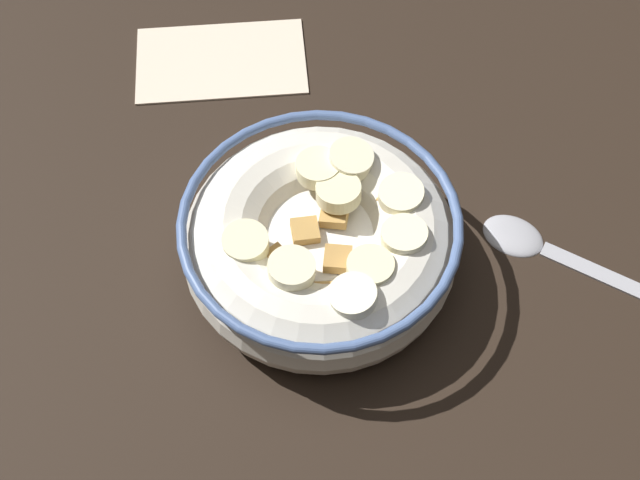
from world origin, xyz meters
TOP-DOWN VIEW (x-y plane):
  - ground_plane at (0.00, 0.00)cm, footprint 101.05×101.05cm
  - cereal_bowl at (0.03, -0.01)cm, footprint 16.20×16.20cm
  - spoon at (14.39, 0.45)cm, footprint 14.76×9.88cm
  - folded_napkin at (-6.63, 17.15)cm, footprint 12.50×7.95cm

SIDE VIEW (x-z plane):
  - ground_plane at x=0.00cm, z-range -2.00..0.00cm
  - folded_napkin at x=-6.63cm, z-range 0.00..0.30cm
  - spoon at x=14.39cm, z-range -0.07..0.73cm
  - cereal_bowl at x=0.03cm, z-range -0.14..5.97cm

